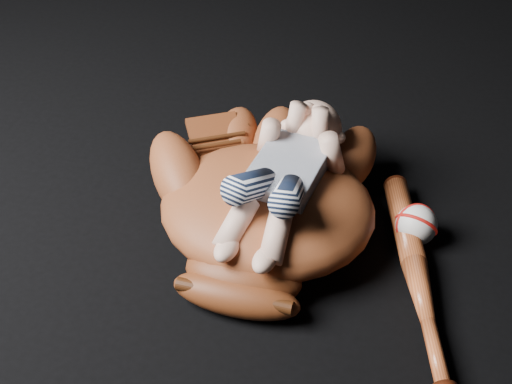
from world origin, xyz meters
TOP-DOWN VIEW (x-y plane):
  - baseball_glove at (0.06, -0.01)m, footprint 0.51×0.57m
  - newborn_baby at (0.08, -0.01)m, footprint 0.25×0.43m
  - baseball_bat at (0.33, -0.08)m, footprint 0.15×0.48m
  - baseball at (0.32, 0.03)m, footprint 0.08×0.08m

SIDE VIEW (x-z plane):
  - baseball_bat at x=0.33m, z-range 0.00..0.05m
  - baseball at x=0.32m, z-range 0.00..0.07m
  - baseball_glove at x=0.06m, z-range 0.00..0.17m
  - newborn_baby at x=0.08m, z-range 0.06..0.23m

